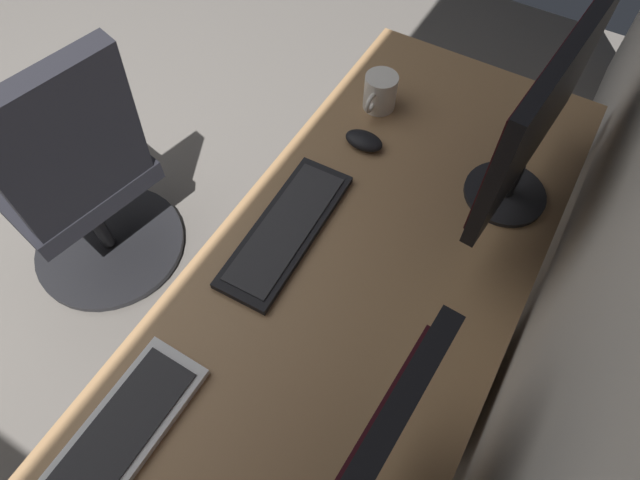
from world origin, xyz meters
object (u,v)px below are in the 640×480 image
monitor_primary (540,116)px  drawer_pedestal (354,353)px  keyboard_spare (110,447)px  office_chair (81,188)px  mouse_main (364,141)px  coffee_mug (380,92)px  keyboard_main (286,229)px

monitor_primary → drawer_pedestal: bearing=-23.1°
keyboard_spare → office_chair: 0.96m
monitor_primary → mouse_main: (0.03, -0.38, -0.25)m
monitor_primary → office_chair: 1.35m
drawer_pedestal → coffee_mug: size_ratio=5.36×
drawer_pedestal → coffee_mug: coffee_mug is taller
keyboard_spare → coffee_mug: coffee_mug is taller
drawer_pedestal → office_chair: 1.00m
keyboard_spare → mouse_main: bearing=177.0°
coffee_mug → keyboard_main: bearing=0.5°
keyboard_spare → office_chair: bearing=-125.8°
keyboard_spare → coffee_mug: 1.07m
monitor_primary → keyboard_main: 0.60m
drawer_pedestal → keyboard_main: 0.46m
drawer_pedestal → office_chair: size_ratio=0.72×
keyboard_main → monitor_primary: bearing=132.1°
drawer_pedestal → coffee_mug: bearing=-156.3°
monitor_primary → keyboard_spare: monitor_primary is taller
monitor_primary → keyboard_spare: (0.94, -0.42, -0.25)m
mouse_main → office_chair: size_ratio=0.11×
monitor_primary → keyboard_main: size_ratio=1.25×
drawer_pedestal → coffee_mug: 0.73m
drawer_pedestal → keyboard_main: keyboard_main is taller
monitor_primary → coffee_mug: bearing=-106.5°
mouse_main → coffee_mug: bearing=-167.6°
drawer_pedestal → mouse_main: bearing=-152.3°
mouse_main → drawer_pedestal: bearing=27.7°
drawer_pedestal → mouse_main: 0.59m
coffee_mug → office_chair: size_ratio=0.13×
office_chair → mouse_main: bearing=115.7°
mouse_main → keyboard_spare: bearing=-3.0°
office_chair → monitor_primary: bearing=109.4°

